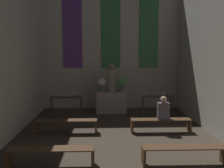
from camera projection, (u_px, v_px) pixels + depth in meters
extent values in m
cube|color=#B2AD9E|center=(111.00, 44.00, 11.11)|extent=(6.25, 0.12, 5.81)
cube|color=#60337F|center=(72.00, 30.00, 10.90)|extent=(0.84, 0.03, 3.26)
cube|color=#33723F|center=(111.00, 30.00, 10.96)|extent=(0.84, 0.03, 3.26)
cube|color=#33723F|center=(149.00, 31.00, 11.02)|extent=(0.84, 0.03, 3.26)
cube|color=gray|center=(111.00, 102.00, 10.48)|extent=(1.27, 0.59, 0.91)
cylinder|color=gray|center=(111.00, 80.00, 10.36)|extent=(0.35, 0.35, 0.93)
sphere|color=gray|center=(111.00, 66.00, 10.29)|extent=(0.24, 0.24, 0.24)
cylinder|color=#4C5666|center=(101.00, 88.00, 10.39)|extent=(0.19, 0.19, 0.28)
sphere|color=silver|center=(101.00, 82.00, 10.36)|extent=(0.33, 0.33, 0.33)
cylinder|color=#4C5666|center=(121.00, 88.00, 10.42)|extent=(0.19, 0.19, 0.28)
sphere|color=#4C9351|center=(121.00, 82.00, 10.38)|extent=(0.33, 0.33, 0.33)
cube|color=#332D28|center=(66.00, 97.00, 9.36)|extent=(1.18, 0.42, 0.02)
cylinder|color=#332D28|center=(51.00, 110.00, 9.22)|extent=(0.04, 0.04, 0.85)
cylinder|color=#332D28|center=(81.00, 109.00, 9.26)|extent=(0.04, 0.04, 0.85)
cylinder|color=#332D28|center=(53.00, 107.00, 9.58)|extent=(0.04, 0.04, 0.85)
cylinder|color=#332D28|center=(82.00, 107.00, 9.61)|extent=(0.04, 0.04, 0.85)
cylinder|color=silver|center=(65.00, 95.00, 9.48)|extent=(0.02, 0.02, 0.11)
sphere|color=#F9CC4C|center=(65.00, 93.00, 9.48)|extent=(0.02, 0.02, 0.02)
cylinder|color=silver|center=(61.00, 95.00, 9.47)|extent=(0.02, 0.02, 0.10)
sphere|color=#F9CC4C|center=(61.00, 93.00, 9.46)|extent=(0.02, 0.02, 0.02)
cylinder|color=silver|center=(69.00, 95.00, 9.35)|extent=(0.02, 0.02, 0.13)
sphere|color=#F9CC4C|center=(69.00, 93.00, 9.35)|extent=(0.02, 0.02, 0.02)
cylinder|color=silver|center=(80.00, 96.00, 9.21)|extent=(0.02, 0.02, 0.09)
sphere|color=#F9CC4C|center=(80.00, 95.00, 9.20)|extent=(0.02, 0.02, 0.02)
cylinder|color=silver|center=(58.00, 95.00, 9.31)|extent=(0.02, 0.02, 0.18)
sphere|color=#F9CC4C|center=(58.00, 92.00, 9.30)|extent=(0.02, 0.02, 0.02)
cylinder|color=silver|center=(70.00, 96.00, 9.25)|extent=(0.02, 0.02, 0.11)
sphere|color=#F9CC4C|center=(70.00, 94.00, 9.24)|extent=(0.02, 0.02, 0.02)
cylinder|color=silver|center=(56.00, 94.00, 9.48)|extent=(0.02, 0.02, 0.15)
sphere|color=#F9CC4C|center=(56.00, 92.00, 9.47)|extent=(0.02, 0.02, 0.02)
cylinder|color=silver|center=(75.00, 95.00, 9.38)|extent=(0.02, 0.02, 0.15)
sphere|color=#F9CC4C|center=(75.00, 92.00, 9.37)|extent=(0.02, 0.02, 0.02)
cylinder|color=silver|center=(72.00, 94.00, 9.51)|extent=(0.02, 0.02, 0.16)
sphere|color=#F9CC4C|center=(72.00, 92.00, 9.50)|extent=(0.02, 0.02, 0.02)
cube|color=#332D28|center=(157.00, 96.00, 9.48)|extent=(1.18, 0.42, 0.02)
cylinder|color=#332D28|center=(143.00, 109.00, 9.33)|extent=(0.04, 0.04, 0.85)
cylinder|color=#332D28|center=(173.00, 109.00, 9.37)|extent=(0.04, 0.04, 0.85)
cylinder|color=#332D28|center=(142.00, 107.00, 9.69)|extent=(0.04, 0.04, 0.85)
cylinder|color=#332D28|center=(170.00, 107.00, 9.73)|extent=(0.04, 0.04, 0.85)
cylinder|color=silver|center=(146.00, 94.00, 9.45)|extent=(0.02, 0.02, 0.16)
sphere|color=#F9CC4C|center=(146.00, 92.00, 9.44)|extent=(0.02, 0.02, 0.02)
cylinder|color=silver|center=(164.00, 94.00, 9.42)|extent=(0.02, 0.02, 0.17)
sphere|color=#F9CC4C|center=(164.00, 92.00, 9.40)|extent=(0.02, 0.02, 0.02)
cylinder|color=silver|center=(163.00, 94.00, 9.60)|extent=(0.02, 0.02, 0.15)
sphere|color=#F9CC4C|center=(163.00, 92.00, 9.59)|extent=(0.02, 0.02, 0.02)
cylinder|color=silver|center=(160.00, 94.00, 9.53)|extent=(0.02, 0.02, 0.15)
sphere|color=#F9CC4C|center=(160.00, 92.00, 9.52)|extent=(0.02, 0.02, 0.02)
cylinder|color=silver|center=(148.00, 95.00, 9.49)|extent=(0.02, 0.02, 0.11)
sphere|color=#F9CC4C|center=(148.00, 93.00, 9.48)|extent=(0.02, 0.02, 0.02)
cylinder|color=silver|center=(156.00, 95.00, 9.29)|extent=(0.02, 0.02, 0.14)
sphere|color=#F9CC4C|center=(156.00, 93.00, 9.28)|extent=(0.02, 0.02, 0.02)
cylinder|color=silver|center=(171.00, 94.00, 9.56)|extent=(0.02, 0.02, 0.15)
sphere|color=#F9CC4C|center=(171.00, 91.00, 9.55)|extent=(0.02, 0.02, 0.02)
cylinder|color=silver|center=(144.00, 94.00, 9.52)|extent=(0.02, 0.02, 0.15)
sphere|color=#F9CC4C|center=(144.00, 92.00, 9.51)|extent=(0.02, 0.02, 0.02)
cylinder|color=silver|center=(162.00, 94.00, 9.56)|extent=(0.02, 0.02, 0.10)
sphere|color=#F9CC4C|center=(162.00, 93.00, 9.56)|extent=(0.02, 0.02, 0.02)
cube|color=#4C331E|center=(51.00, 149.00, 5.50)|extent=(1.90, 0.36, 0.03)
cube|color=#4C331E|center=(9.00, 159.00, 5.50)|extent=(0.06, 0.32, 0.40)
cube|color=#4C331E|center=(93.00, 157.00, 5.56)|extent=(0.06, 0.32, 0.40)
cube|color=#4C331E|center=(184.00, 147.00, 5.60)|extent=(1.90, 0.36, 0.03)
cube|color=#4C331E|center=(144.00, 157.00, 5.60)|extent=(0.06, 0.32, 0.40)
cube|color=#4C331E|center=(224.00, 155.00, 5.66)|extent=(0.06, 0.32, 0.40)
cube|color=#4C331E|center=(67.00, 120.00, 7.81)|extent=(1.90, 0.36, 0.03)
cube|color=#4C331E|center=(37.00, 127.00, 7.80)|extent=(0.06, 0.32, 0.40)
cube|color=#4C331E|center=(96.00, 127.00, 7.86)|extent=(0.06, 0.32, 0.40)
cube|color=#4C331E|center=(161.00, 119.00, 7.91)|extent=(1.90, 0.36, 0.03)
cube|color=#4C331E|center=(132.00, 126.00, 7.90)|extent=(0.06, 0.32, 0.40)
cube|color=#4C331E|center=(189.00, 126.00, 7.97)|extent=(0.06, 0.32, 0.40)
cube|color=#564C56|center=(163.00, 111.00, 7.88)|extent=(0.36, 0.24, 0.53)
sphere|color=tan|center=(164.00, 99.00, 7.83)|extent=(0.21, 0.21, 0.21)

